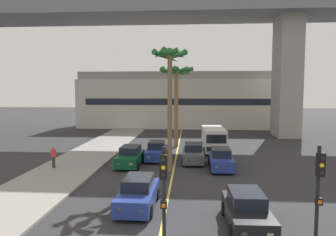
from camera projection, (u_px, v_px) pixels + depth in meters
name	position (u px, v px, depth m)	size (l,w,h in m)	color
sidewalk_left	(46.00, 183.00, 19.92)	(4.80, 80.00, 0.15)	gray
lane_stripe_center	(176.00, 159.00, 27.34)	(0.14, 56.00, 0.01)	#DBCC4C
bridge_overpass	(195.00, 16.00, 40.40)	(60.70, 8.00, 19.64)	slate
pier_building_backdrop	(182.00, 100.00, 51.97)	(33.64, 8.04, 9.02)	beige
car_queue_front	(221.00, 159.00, 23.79)	(1.89, 4.13, 1.56)	navy
car_queue_second	(193.00, 154.00, 26.05)	(1.84, 4.10, 1.56)	#4C5156
car_queue_third	(247.00, 211.00, 13.56)	(1.88, 4.13, 1.56)	black
car_queue_fourth	(157.00, 151.00, 27.08)	(1.89, 4.13, 1.56)	navy
car_queue_fifth	(138.00, 193.00, 15.87)	(1.90, 4.13, 1.56)	navy
car_queue_sixth	(130.00, 157.00, 24.76)	(1.89, 4.13, 1.56)	#0C4728
delivery_van	(213.00, 139.00, 30.41)	(2.25, 5.29, 2.36)	silver
traffic_light_median_near	(164.00, 194.00, 9.69)	(0.24, 0.37, 4.20)	black
traffic_light_right_far_corner	(319.00, 191.00, 9.98)	(0.24, 0.37, 4.20)	black
palm_tree_near_median	(176.00, 82.00, 32.77)	(3.68, 3.71, 8.56)	brown
palm_tree_mid_median	(170.00, 72.00, 22.30)	(2.65, 2.66, 9.02)	brown
pedestrian_near_crosswalk	(53.00, 157.00, 23.45)	(0.34, 0.22, 1.62)	#2D2D38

